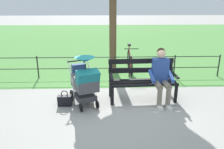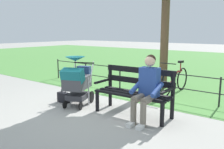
# 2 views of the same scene
# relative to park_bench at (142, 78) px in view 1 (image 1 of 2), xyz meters

# --- Properties ---
(ground_plane) EXTENTS (60.00, 60.00, 0.00)m
(ground_plane) POSITION_rel_park_bench_xyz_m (0.84, 0.12, -0.53)
(ground_plane) COLOR #9E9B93
(grass_lawn) EXTENTS (40.00, 16.00, 0.01)m
(grass_lawn) POSITION_rel_park_bench_xyz_m (0.84, -8.68, -0.52)
(grass_lawn) COLOR #518E42
(grass_lawn) RESTS_ON ground
(park_bench) EXTENTS (1.62, 0.67, 0.96)m
(park_bench) POSITION_rel_park_bench_xyz_m (0.00, 0.00, 0.00)
(park_bench) COLOR black
(park_bench) RESTS_ON ground
(person_on_bench) EXTENTS (0.55, 0.74, 1.28)m
(person_on_bench) POSITION_rel_park_bench_xyz_m (-0.40, 0.22, 0.15)
(person_on_bench) COLOR slate
(person_on_bench) RESTS_ON ground
(stroller) EXTENTS (0.79, 1.00, 1.15)m
(stroller) POSITION_rel_park_bench_xyz_m (1.35, 0.34, 0.07)
(stroller) COLOR black
(stroller) RESTS_ON ground
(handbag) EXTENTS (0.32, 0.14, 0.37)m
(handbag) POSITION_rel_park_bench_xyz_m (1.82, 0.36, -0.40)
(handbag) COLOR black
(handbag) RESTS_ON ground
(park_fence) EXTENTS (7.06, 0.04, 0.70)m
(park_fence) POSITION_rel_park_bench_xyz_m (0.84, -1.58, -0.11)
(park_fence) COLOR black
(park_fence) RESTS_ON ground
(bicycle) EXTENTS (0.44, 1.66, 0.89)m
(bicycle) POSITION_rel_park_bench_xyz_m (0.06, -2.15, -0.16)
(bicycle) COLOR black
(bicycle) RESTS_ON ground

